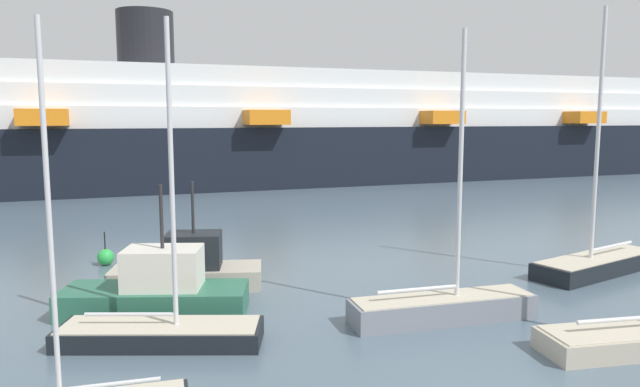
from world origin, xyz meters
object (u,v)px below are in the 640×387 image
(sailboat_1, at_px, (443,305))
(fishing_boat_1, at_px, (189,268))
(cruise_ship, at_px, (328,131))
(sailboat_3, at_px, (161,330))
(sailboat_0, at_px, (598,261))
(fishing_boat_0, at_px, (158,290))
(channel_buoy_1, at_px, (106,257))

(sailboat_1, relative_size, fishing_boat_1, 1.54)
(cruise_ship, bearing_deg, sailboat_1, -106.39)
(sailboat_3, distance_m, fishing_boat_1, 6.04)
(sailboat_3, relative_size, cruise_ship, 0.09)
(sailboat_1, distance_m, fishing_boat_1, 10.21)
(sailboat_0, distance_m, sailboat_1, 10.18)
(fishing_boat_1, xyz_separation_m, cruise_ship, (17.63, 38.41, 4.59))
(sailboat_0, bearing_deg, sailboat_1, 3.41)
(sailboat_3, bearing_deg, fishing_boat_0, 106.50)
(sailboat_3, distance_m, channel_buoy_1, 10.84)
(sailboat_1, distance_m, fishing_boat_0, 9.83)
(fishing_boat_0, xyz_separation_m, channel_buoy_1, (-2.23, 7.66, -0.45))
(sailboat_0, distance_m, fishing_boat_1, 17.64)
(fishing_boat_1, bearing_deg, sailboat_0, 2.08)
(fishing_boat_1, bearing_deg, fishing_boat_0, -102.04)
(sailboat_1, relative_size, channel_buoy_1, 6.12)
(cruise_ship, bearing_deg, sailboat_3, -117.24)
(sailboat_3, relative_size, fishing_boat_0, 1.44)
(channel_buoy_1, bearing_deg, fishing_boat_0, -73.77)
(sailboat_0, bearing_deg, sailboat_3, -8.14)
(sailboat_1, distance_m, channel_buoy_1, 15.95)
(channel_buoy_1, relative_size, cruise_ship, 0.01)
(fishing_boat_0, distance_m, fishing_boat_1, 3.23)
(sailboat_0, xyz_separation_m, sailboat_3, (-18.66, -3.12, -0.10))
(sailboat_3, height_order, cruise_ship, cruise_ship)
(sailboat_1, relative_size, fishing_boat_0, 1.44)
(sailboat_0, distance_m, sailboat_3, 18.92)
(sailboat_1, relative_size, cruise_ship, 0.09)
(sailboat_3, relative_size, fishing_boat_1, 1.54)
(sailboat_1, bearing_deg, fishing_boat_0, 159.65)
(channel_buoy_1, xyz_separation_m, cruise_ship, (21.13, 33.71, 4.97))
(sailboat_3, distance_m, cruise_ship, 48.41)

